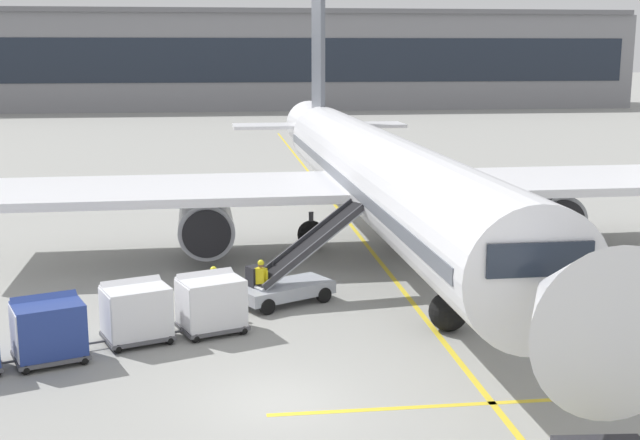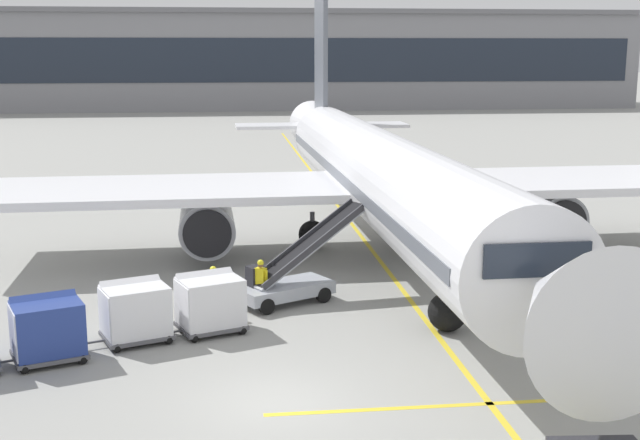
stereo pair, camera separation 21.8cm
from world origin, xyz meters
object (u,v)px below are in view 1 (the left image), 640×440
at_px(baggage_cart_lead, 211,302).
at_px(baggage_cart_third, 48,329).
at_px(parked_airplane, 376,175).
at_px(safety_cone_wingtip, 257,277).
at_px(belt_loader, 290,277).
at_px(ground_crew_by_carts, 261,280).
at_px(baggage_cart_second, 136,311).
at_px(safety_cone_nose_mark, 251,275).
at_px(ground_crew_by_loader, 214,288).
at_px(safety_cone_engine_keepout, 263,276).

distance_m(baggage_cart_lead, baggage_cart_third, 5.06).
xyz_separation_m(parked_airplane, safety_cone_wingtip, (-5.60, -4.95, -3.15)).
bearing_deg(safety_cone_wingtip, baggage_cart_third, -131.15).
distance_m(parked_airplane, baggage_cart_third, 17.32).
xyz_separation_m(parked_airplane, baggage_cart_lead, (-7.34, -10.24, -2.46)).
xyz_separation_m(parked_airplane, baggage_cart_third, (-11.98, -12.26, -2.46)).
distance_m(belt_loader, baggage_cart_third, 8.93).
bearing_deg(belt_loader, parked_airplane, 58.19).
distance_m(parked_airplane, belt_loader, 8.98).
xyz_separation_m(baggage_cart_lead, ground_crew_by_carts, (1.75, 2.32, -0.00)).
bearing_deg(safety_cone_wingtip, parked_airplane, 41.49).
bearing_deg(baggage_cart_second, baggage_cart_lead, 15.58).
xyz_separation_m(belt_loader, safety_cone_nose_mark, (-1.26, 2.75, -0.61)).
bearing_deg(parked_airplane, ground_crew_by_carts, -125.24).
height_order(parked_airplane, ground_crew_by_carts, parked_airplane).
height_order(ground_crew_by_loader, ground_crew_by_carts, same).
bearing_deg(baggage_cart_second, safety_cone_engine_keepout, 54.15).
bearing_deg(safety_cone_nose_mark, safety_cone_wingtip, -61.99).
bearing_deg(ground_crew_by_carts, baggage_cart_third, -145.80).
relative_size(parked_airplane, baggage_cart_third, 15.59).
height_order(baggage_cart_second, baggage_cart_third, same).
bearing_deg(safety_cone_engine_keepout, belt_loader, -70.77).
bearing_deg(baggage_cart_lead, belt_loader, 46.17).
xyz_separation_m(baggage_cart_third, ground_crew_by_loader, (4.76, 3.64, -0.00)).
relative_size(parked_airplane, baggage_cart_second, 15.59).
relative_size(baggage_cart_second, safety_cone_wingtip, 4.39).
distance_m(baggage_cart_third, safety_cone_wingtip, 9.73).
xyz_separation_m(ground_crew_by_loader, safety_cone_engine_keepout, (1.86, 3.65, -0.66)).
distance_m(parked_airplane, ground_crew_by_carts, 10.00).
distance_m(parked_airplane, baggage_cart_lead, 12.83).
xyz_separation_m(parked_airplane, safety_cone_engine_keepout, (-5.36, -4.97, -3.12)).
height_order(belt_loader, safety_cone_engine_keepout, belt_loader).
height_order(baggage_cart_third, safety_cone_nose_mark, baggage_cart_third).
distance_m(baggage_cart_lead, safety_cone_wingtip, 5.61).
bearing_deg(ground_crew_by_loader, baggage_cart_second, -136.77).
bearing_deg(safety_cone_nose_mark, ground_crew_by_loader, -109.43).
relative_size(ground_crew_by_loader, safety_cone_engine_keepout, 2.51).
height_order(safety_cone_engine_keepout, safety_cone_nose_mark, safety_cone_engine_keepout).
xyz_separation_m(ground_crew_by_carts, safety_cone_nose_mark, (-0.21, 3.34, -0.69)).
bearing_deg(safety_cone_engine_keepout, safety_cone_nose_mark, 137.81).
height_order(belt_loader, baggage_cart_second, belt_loader).
height_order(baggage_cart_third, safety_cone_wingtip, baggage_cart_third).
relative_size(belt_loader, baggage_cart_second, 1.81).
distance_m(baggage_cart_lead, safety_cone_engine_keepout, 5.66).
xyz_separation_m(ground_crew_by_carts, safety_cone_engine_keepout, (0.23, 2.94, -0.66)).
height_order(parked_airplane, ground_crew_by_loader, parked_airplane).
distance_m(baggage_cart_third, safety_cone_nose_mark, 9.89).
bearing_deg(parked_airplane, safety_cone_nose_mark, -141.72).
distance_m(baggage_cart_lead, safety_cone_nose_mark, 5.91).
bearing_deg(baggage_cart_second, parked_airplane, 48.49).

